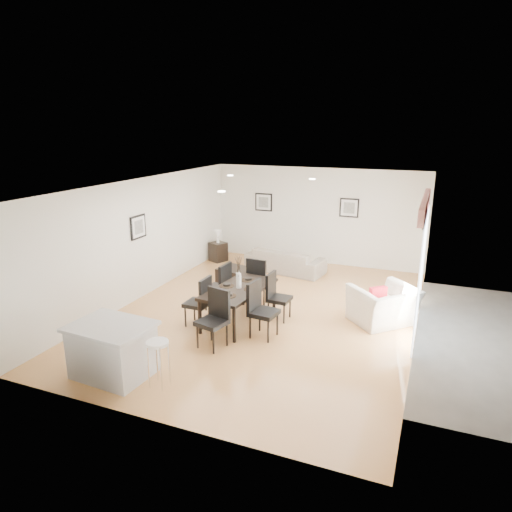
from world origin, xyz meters
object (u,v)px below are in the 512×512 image
at_px(sofa, 285,260).
at_px(dining_chair_efar, 276,293).
at_px(dining_chair_foot, 259,278).
at_px(dining_table, 239,291).
at_px(dining_chair_enear, 260,306).
at_px(dining_chair_wnear, 201,299).
at_px(side_table, 218,252).
at_px(coffee_table, 241,278).
at_px(bar_stool, 158,348).
at_px(armchair, 383,305).
at_px(dining_chair_wfar, 221,284).
at_px(dining_chair_head, 215,315).
at_px(kitchen_island, 112,350).

relative_size(sofa, dining_chair_efar, 2.19).
bearing_deg(dining_chair_foot, dining_chair_efar, 140.25).
xyz_separation_m(dining_table, dining_chair_enear, (0.61, -0.43, -0.06)).
distance_m(dining_chair_wnear, side_table, 4.47).
xyz_separation_m(dining_chair_enear, coffee_table, (-1.44, 2.38, -0.38)).
distance_m(sofa, bar_stool, 6.08).
relative_size(armchair, dining_chair_efar, 1.20).
xyz_separation_m(dining_chair_wnear, dining_chair_wfar, (0.00, 0.87, 0.02)).
bearing_deg(sofa, dining_table, 102.30).
xyz_separation_m(dining_chair_wfar, side_table, (-1.70, 3.25, -0.30)).
bearing_deg(dining_chair_enear, dining_chair_efar, 6.14).
bearing_deg(dining_table, sofa, 99.56).
relative_size(dining_chair_foot, side_table, 1.89).
xyz_separation_m(dining_chair_wfar, coffee_table, (-0.22, 1.52, -0.36)).
bearing_deg(dining_chair_enear, dining_chair_foot, 29.00).
xyz_separation_m(dining_chair_head, bar_stool, (-0.19, -1.51, 0.04)).
bearing_deg(coffee_table, kitchen_island, -81.59).
relative_size(dining_table, dining_chair_enear, 1.72).
bearing_deg(dining_chair_foot, dining_chair_head, 96.49).
relative_size(armchair, dining_chair_head, 1.11).
distance_m(dining_chair_wnear, bar_stool, 2.20).
height_order(sofa, dining_chair_efar, dining_chair_efar).
bearing_deg(armchair, dining_chair_foot, -45.79).
bearing_deg(dining_chair_head, coffee_table, 119.26).
xyz_separation_m(dining_chair_wnear, bar_stool, (0.45, -2.15, 0.07)).
distance_m(dining_chair_head, bar_stool, 1.52).
bearing_deg(dining_chair_efar, sofa, 17.90).
bearing_deg(dining_chair_enear, kitchen_island, 149.75).
relative_size(dining_chair_head, bar_stool, 1.43).
bearing_deg(dining_chair_foot, side_table, -42.82).
height_order(dining_chair_wfar, dining_chair_efar, dining_chair_wfar).
xyz_separation_m(dining_chair_enear, dining_chair_efar, (0.01, 0.87, -0.06)).
xyz_separation_m(dining_table, dining_chair_wnear, (-0.61, -0.44, -0.10)).
distance_m(dining_chair_wnear, dining_chair_efar, 1.51).
bearing_deg(kitchen_island, dining_chair_enear, 56.88).
bearing_deg(sofa, dining_chair_head, 101.81).
bearing_deg(sofa, dining_chair_efar, 114.07).
bearing_deg(dining_chair_head, armchair, 51.91).
xyz_separation_m(dining_chair_head, kitchen_island, (-1.04, -1.51, -0.15)).
distance_m(sofa, dining_chair_wfar, 3.09).
xyz_separation_m(dining_table, dining_chair_efar, (0.62, 0.44, -0.12)).
distance_m(dining_chair_efar, dining_chair_foot, 0.89).
xyz_separation_m(sofa, dining_chair_wnear, (-0.42, -3.92, 0.25)).
relative_size(dining_table, dining_chair_wfar, 1.78).
relative_size(coffee_table, kitchen_island, 0.84).
bearing_deg(bar_stool, kitchen_island, 180.00).
bearing_deg(dining_chair_head, dining_chair_wnear, 148.32).
height_order(dining_table, dining_chair_wnear, dining_chair_wnear).
distance_m(dining_chair_wnear, dining_chair_enear, 1.22).
bearing_deg(side_table, kitchen_island, -78.32).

